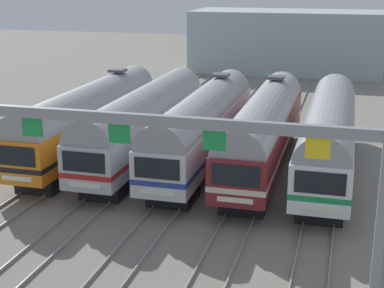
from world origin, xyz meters
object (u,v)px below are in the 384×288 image
object	(u,v)px
commuter_train_white	(329,132)
catenary_gantry	(120,143)
commuter_train_silver	(203,124)
commuter_train_maroon	(264,128)
commuter_train_orange	(90,116)
commuter_train_stainless	(145,120)

from	to	relation	value
commuter_train_white	catenary_gantry	xyz separation A→B (m)	(-7.67, -13.49, 2.53)
commuter_train_silver	catenary_gantry	xyz separation A→B (m)	(0.00, -13.50, 2.53)
commuter_train_maroon	catenary_gantry	distance (m)	14.26
commuter_train_orange	catenary_gantry	world-z (taller)	catenary_gantry
commuter_train_silver	commuter_train_white	distance (m)	7.67
commuter_train_silver	catenary_gantry	distance (m)	13.73
commuter_train_orange	commuter_train_maroon	bearing A→B (deg)	0.00
commuter_train_maroon	commuter_train_white	bearing A→B (deg)	-0.07
commuter_train_orange	commuter_train_white	xyz separation A→B (m)	(15.35, -0.00, -0.00)
commuter_train_orange	commuter_train_maroon	xyz separation A→B (m)	(11.51, 0.00, 0.00)
commuter_train_silver	commuter_train_white	xyz separation A→B (m)	(7.67, -0.00, -0.00)
commuter_train_orange	catenary_gantry	bearing A→B (deg)	-60.39
commuter_train_stainless	commuter_train_white	xyz separation A→B (m)	(11.51, 0.00, 0.00)
commuter_train_silver	commuter_train_maroon	distance (m)	3.84
commuter_train_silver	commuter_train_maroon	bearing A→B (deg)	0.00
commuter_train_stainless	commuter_train_silver	bearing A→B (deg)	0.07
commuter_train_silver	commuter_train_white	bearing A→B (deg)	-0.03
commuter_train_orange	commuter_train_stainless	distance (m)	3.84
commuter_train_orange	commuter_train_silver	bearing A→B (deg)	0.00
commuter_train_white	catenary_gantry	distance (m)	15.73
commuter_train_silver	commuter_train_stainless	bearing A→B (deg)	-179.93
commuter_train_white	catenary_gantry	size ratio (longest dim) A/B	0.88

